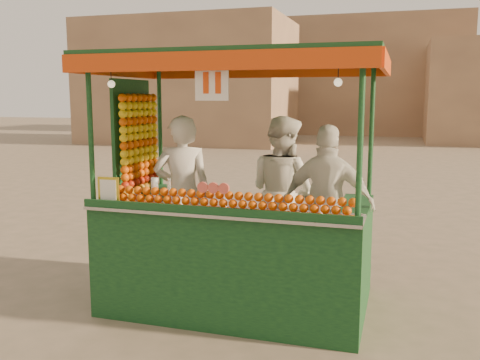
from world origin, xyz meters
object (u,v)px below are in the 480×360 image
(juice_cart, at_px, (230,228))
(vendor_left, at_px, (183,194))
(vendor_middle, at_px, (282,192))
(vendor_right, at_px, (328,204))

(juice_cart, relative_size, vendor_left, 1.70)
(juice_cart, xyz_separation_m, vendor_middle, (0.43, 0.66, 0.31))
(juice_cart, distance_m, vendor_right, 1.08)
(vendor_middle, relative_size, vendor_right, 1.04)
(juice_cart, bearing_deg, vendor_right, 14.10)
(vendor_right, bearing_deg, juice_cart, 17.49)
(vendor_middle, xyz_separation_m, vendor_right, (0.58, -0.41, -0.03))
(vendor_left, relative_size, vendor_middle, 1.01)
(vendor_left, xyz_separation_m, vendor_right, (1.61, 0.11, -0.04))
(vendor_middle, bearing_deg, vendor_right, 176.26)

